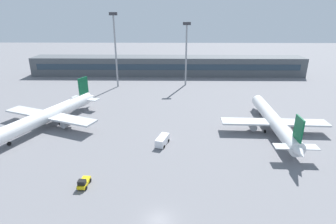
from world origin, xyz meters
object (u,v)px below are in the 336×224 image
object	(u,v)px
baggage_tug_yellow	(83,183)
floodlight_tower_east	(186,50)
floodlight_tower_west	(115,46)
airplane_mid	(46,116)
service_van_white	(162,140)
airplane_near	(273,120)

from	to	relation	value
baggage_tug_yellow	floodlight_tower_east	xyz separation A→B (m)	(22.40, 73.14, 14.32)
floodlight_tower_west	floodlight_tower_east	size ratio (longest dim) A/B	1.14
airplane_mid	baggage_tug_yellow	size ratio (longest dim) A/B	11.09
baggage_tug_yellow	floodlight_tower_west	distance (m)	72.11
airplane_mid	service_van_white	distance (m)	34.26
floodlight_tower_west	airplane_near	bearing A→B (deg)	-41.05
airplane_near	floodlight_tower_west	size ratio (longest dim) A/B	1.35
floodlight_tower_west	service_van_white	bearing A→B (deg)	-68.54
service_van_white	floodlight_tower_east	bearing A→B (deg)	81.64
airplane_mid	floodlight_tower_west	size ratio (longest dim) A/B	1.35
airplane_near	baggage_tug_yellow	size ratio (longest dim) A/B	11.03
floodlight_tower_west	floodlight_tower_east	xyz separation A→B (m)	(29.06, 3.20, -1.94)
service_van_white	airplane_near	bearing A→B (deg)	16.79
service_van_white	airplane_mid	bearing A→B (deg)	162.73
airplane_near	baggage_tug_yellow	world-z (taller)	airplane_near
airplane_near	floodlight_tower_east	bearing A→B (deg)	114.44
airplane_mid	floodlight_tower_east	size ratio (longest dim) A/B	1.55
airplane_near	service_van_white	size ratio (longest dim) A/B	7.24
airplane_mid	floodlight_tower_east	xyz separation A→B (m)	(40.91, 45.99, 11.91)
service_van_white	floodlight_tower_west	world-z (taller)	floodlight_tower_west
airplane_near	service_van_white	world-z (taller)	airplane_near
airplane_near	floodlight_tower_west	xyz separation A→B (m)	(-50.51, 43.98, 14.02)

